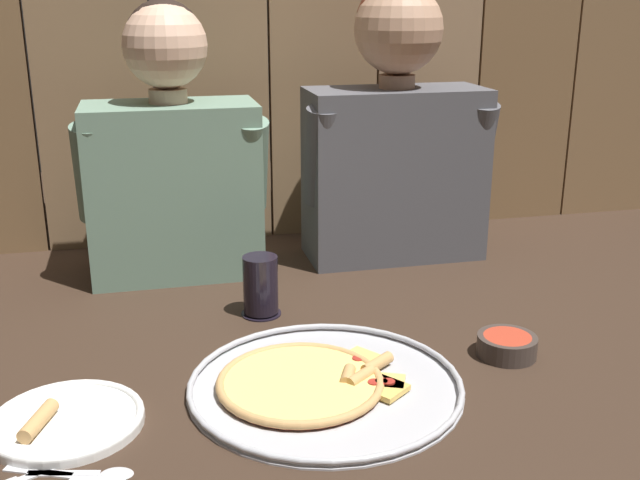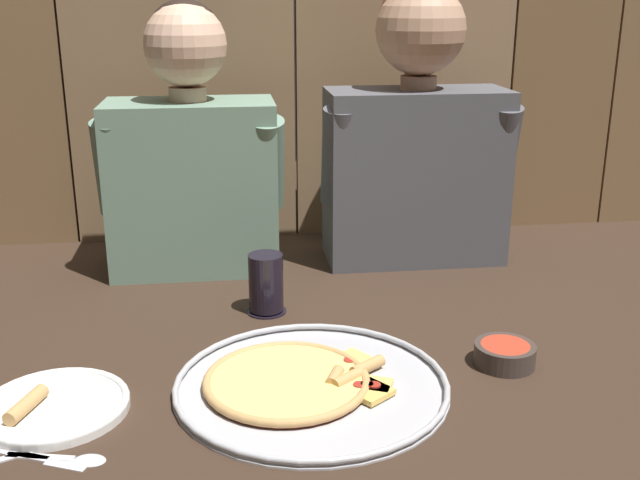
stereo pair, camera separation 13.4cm
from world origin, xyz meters
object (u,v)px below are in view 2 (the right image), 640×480
object	(u,v)px
dipping_bowl	(505,353)
diner_right	(417,132)
pizza_tray	(305,383)
diner_left	(191,152)
dinner_plate	(53,406)
drinking_glass	(266,284)

from	to	relation	value
dipping_bowl	diner_right	size ratio (longest dim) A/B	0.16
pizza_tray	diner_left	bearing A→B (deg)	107.43
dinner_plate	diner_left	distance (m)	0.69
pizza_tray	dinner_plate	size ratio (longest dim) A/B	1.97
drinking_glass	dipping_bowl	distance (m)	0.47
dinner_plate	drinking_glass	size ratio (longest dim) A/B	1.86
pizza_tray	dinner_plate	xyz separation A→B (m)	(-0.38, -0.02, -0.00)
dinner_plate	dipping_bowl	xyz separation A→B (m)	(0.72, 0.06, 0.01)
dinner_plate	diner_right	size ratio (longest dim) A/B	0.35
diner_left	diner_right	world-z (taller)	diner_right
drinking_glass	dipping_bowl	xyz separation A→B (m)	(0.38, -0.27, -0.04)
dinner_plate	drinking_glass	distance (m)	0.48
pizza_tray	diner_left	distance (m)	0.67
pizza_tray	diner_right	distance (m)	0.73
pizza_tray	drinking_glass	xyz separation A→B (m)	(-0.04, 0.31, 0.05)
dinner_plate	drinking_glass	xyz separation A→B (m)	(0.34, 0.33, 0.05)
dinner_plate	drinking_glass	bearing A→B (deg)	44.58
pizza_tray	diner_left	size ratio (longest dim) A/B	0.74
dinner_plate	diner_left	size ratio (longest dim) A/B	0.38
dinner_plate	diner_right	bearing A→B (deg)	41.30
dipping_bowl	diner_right	bearing A→B (deg)	92.43
pizza_tray	dipping_bowl	distance (m)	0.34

